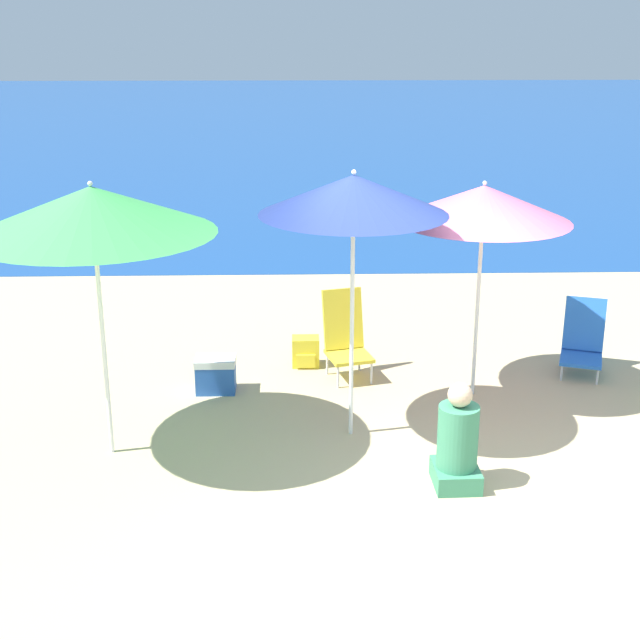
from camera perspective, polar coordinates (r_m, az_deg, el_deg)
The scene contains 10 objects.
ground_plane at distance 7.19m, azimuth 8.14°, elevation -10.41°, with size 60.00×60.00×0.00m, color #C6B284.
sea_water at distance 32.42m, azimuth 0.52°, elevation 12.73°, with size 60.00×40.00×0.01m.
beach_umbrella_green at distance 7.14m, azimuth -14.37°, elevation 6.81°, with size 1.93×1.93×2.30m.
beach_umbrella_pink at distance 8.29m, azimuth 10.43°, elevation 7.34°, with size 1.62×1.62×2.09m.
beach_umbrella_navy at distance 7.25m, azimuth 2.16°, elevation 8.00°, with size 1.56×1.56×2.33m.
beach_chair_yellow at distance 9.02m, azimuth 1.64°, elevation -0.98°, with size 0.53×0.60×0.88m.
beach_chair_blue at distance 9.54m, azimuth 16.47°, elevation -1.26°, with size 0.57×0.68×0.75m.
person_seated_near at distance 7.04m, azimuth 8.78°, elevation -7.86°, with size 0.36×0.42×0.86m.
backpack_yellow at distance 9.35m, azimuth -0.92°, elevation -2.05°, with size 0.28×0.24×0.31m.
cooler_box at distance 8.77m, azimuth -6.69°, elevation -3.48°, with size 0.39×0.27×0.35m.
Camera 1 is at (-1.17, -6.17, 3.50)m, focal length 50.00 mm.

